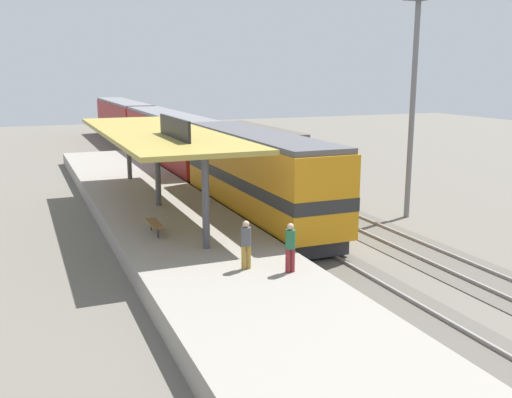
{
  "coord_description": "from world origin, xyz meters",
  "views": [
    {
      "loc": [
        -10.99,
        -28.55,
        7.55
      ],
      "look_at": [
        -1.38,
        -5.18,
        2.0
      ],
      "focal_mm": 40.8,
      "sensor_mm": 36.0,
      "label": 1
    }
  ],
  "objects": [
    {
      "name": "ground_plane",
      "position": [
        2.0,
        0.0,
        0.0
      ],
      "size": [
        120.0,
        120.0,
        0.0
      ],
      "primitive_type": "plane",
      "color": "#666056"
    },
    {
      "name": "platform",
      "position": [
        -4.6,
        0.0,
        0.45
      ],
      "size": [
        6.0,
        44.0,
        0.9
      ],
      "primitive_type": "cube",
      "color": "gray",
      "rests_on": "ground"
    },
    {
      "name": "person_waiting",
      "position": [
        -2.8,
        -11.68,
        1.85
      ],
      "size": [
        0.34,
        0.34,
        1.71
      ],
      "color": "maroon",
      "rests_on": "platform"
    },
    {
      "name": "freight_car",
      "position": [
        4.6,
        9.59,
        1.97
      ],
      "size": [
        2.8,
        12.0,
        3.54
      ],
      "color": "#28282D",
      "rests_on": "track_far"
    },
    {
      "name": "track_far",
      "position": [
        4.6,
        0.0,
        0.03
      ],
      "size": [
        3.2,
        110.0,
        0.16
      ],
      "color": "#565249",
      "rests_on": "ground"
    },
    {
      "name": "light_mast",
      "position": [
        7.8,
        -3.88,
        8.4
      ],
      "size": [
        1.1,
        1.1,
        11.7
      ],
      "color": "slate",
      "rests_on": "ground"
    },
    {
      "name": "person_walking",
      "position": [
        -4.06,
        -10.79,
        1.85
      ],
      "size": [
        0.34,
        0.34,
        1.71
      ],
      "color": "olive",
      "rests_on": "platform"
    },
    {
      "name": "locomotive",
      "position": [
        0.0,
        -1.98,
        2.41
      ],
      "size": [
        2.93,
        14.43,
        4.44
      ],
      "color": "#28282D",
      "rests_on": "track_near"
    },
    {
      "name": "platform_bench",
      "position": [
        -6.0,
        -5.26,
        1.34
      ],
      "size": [
        0.44,
        1.7,
        0.5
      ],
      "color": "#333338",
      "rests_on": "platform"
    },
    {
      "name": "passenger_carriage_front",
      "position": [
        0.0,
        16.02,
        2.31
      ],
      "size": [
        2.9,
        20.0,
        4.24
      ],
      "color": "#28282D",
      "rests_on": "track_near"
    },
    {
      "name": "passenger_carriage_rear",
      "position": [
        0.0,
        36.82,
        2.31
      ],
      "size": [
        2.9,
        20.0,
        4.24
      ],
      "color": "#28282D",
      "rests_on": "track_near"
    },
    {
      "name": "station_canopy",
      "position": [
        -4.6,
        -0.09,
        4.53
      ],
      "size": [
        5.2,
        18.0,
        4.7
      ],
      "color": "#47474C",
      "rests_on": "platform"
    },
    {
      "name": "track_near",
      "position": [
        0.0,
        0.0,
        0.03
      ],
      "size": [
        3.2,
        110.0,
        0.16
      ],
      "color": "#565249",
      "rests_on": "ground"
    }
  ]
}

